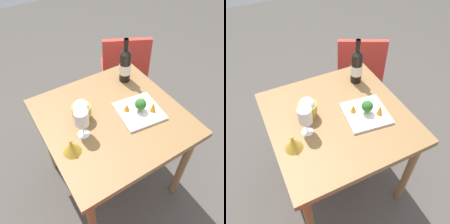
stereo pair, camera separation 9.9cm
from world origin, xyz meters
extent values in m
plane|color=#4C4742|center=(0.00, 0.00, 0.00)|extent=(8.00, 8.00, 0.00)
cube|color=olive|center=(0.00, 0.00, 0.73)|extent=(0.82, 0.82, 0.04)
cylinder|color=olive|center=(-0.35, -0.35, 0.36)|extent=(0.05, 0.05, 0.71)
cylinder|color=olive|center=(0.35, -0.35, 0.36)|extent=(0.05, 0.05, 0.71)
cylinder|color=olive|center=(-0.35, 0.35, 0.36)|extent=(0.05, 0.05, 0.71)
cylinder|color=olive|center=(0.35, 0.35, 0.36)|extent=(0.05, 0.05, 0.71)
cube|color=red|center=(0.57, 0.71, 0.44)|extent=(0.54, 0.54, 0.02)
cube|color=red|center=(0.49, 0.55, 0.65)|extent=(0.38, 0.22, 0.40)
cylinder|color=black|center=(0.49, 0.94, 0.21)|extent=(0.03, 0.03, 0.43)
cylinder|color=black|center=(0.79, 0.79, 0.21)|extent=(0.03, 0.03, 0.43)
cylinder|color=black|center=(0.34, 0.63, 0.21)|extent=(0.03, 0.03, 0.43)
cylinder|color=black|center=(0.64, 0.48, 0.21)|extent=(0.03, 0.03, 0.43)
cylinder|color=black|center=(0.25, 0.24, 0.86)|extent=(0.07, 0.07, 0.21)
cone|color=black|center=(0.25, 0.24, 0.98)|extent=(0.07, 0.07, 0.03)
cylinder|color=black|center=(0.25, 0.24, 1.03)|extent=(0.03, 0.03, 0.07)
cylinder|color=black|center=(0.25, 0.24, 1.05)|extent=(0.03, 0.03, 0.02)
cylinder|color=silver|center=(0.25, 0.24, 0.85)|extent=(0.08, 0.08, 0.07)
cylinder|color=white|center=(-0.21, -0.04, 0.75)|extent=(0.07, 0.07, 0.00)
cylinder|color=white|center=(-0.21, -0.04, 0.80)|extent=(0.01, 0.01, 0.08)
cylinder|color=white|center=(-0.21, -0.04, 0.89)|extent=(0.08, 0.08, 0.09)
cone|color=gold|center=(-0.16, 0.07, 0.78)|extent=(0.08, 0.08, 0.04)
cylinder|color=gold|center=(-0.16, 0.07, 0.83)|extent=(0.11, 0.11, 0.05)
sphere|color=white|center=(-0.16, 0.07, 0.85)|extent=(0.09, 0.09, 0.09)
cone|color=gold|center=(-0.31, -0.11, 0.79)|extent=(0.10, 0.10, 0.07)
sphere|color=gold|center=(-0.31, -0.11, 0.84)|extent=(0.02, 0.02, 0.02)
cube|color=white|center=(0.15, -0.06, 0.76)|extent=(0.28, 0.28, 0.02)
cylinder|color=#729E4C|center=(0.16, -0.06, 0.78)|extent=(0.03, 0.03, 0.03)
sphere|color=#2D6B28|center=(0.16, -0.06, 0.82)|extent=(0.07, 0.07, 0.07)
cone|color=orange|center=(0.09, -0.02, 0.79)|extent=(0.04, 0.04, 0.05)
cone|color=orange|center=(0.22, -0.11, 0.80)|extent=(0.04, 0.04, 0.07)
camera|label=1|loc=(-0.49, -0.79, 1.75)|focal=36.77mm
camera|label=2|loc=(-0.41, -0.84, 1.75)|focal=36.77mm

